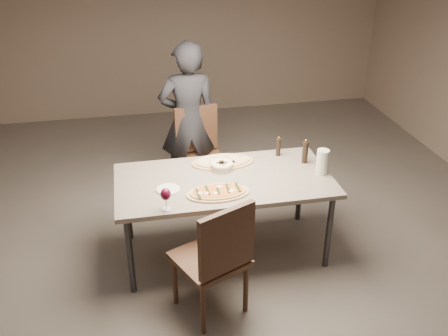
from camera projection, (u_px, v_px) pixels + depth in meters
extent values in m
plane|color=#605853|center=(224.00, 251.00, 4.50)|extent=(7.00, 7.00, 0.00)
plane|color=gray|center=(174.00, 16.00, 6.88)|extent=(6.00, 0.00, 6.00)
cube|color=gray|center=(224.00, 181.00, 4.16)|extent=(1.80, 0.90, 0.04)
cylinder|color=#333335|center=(130.00, 256.00, 3.88)|extent=(0.05, 0.05, 0.71)
cylinder|color=#333335|center=(329.00, 232.00, 4.16)|extent=(0.05, 0.05, 0.71)
cylinder|color=#333335|center=(127.00, 206.00, 4.52)|extent=(0.05, 0.05, 0.71)
cylinder|color=#333335|center=(300.00, 188.00, 4.80)|extent=(0.05, 0.05, 0.71)
ellipsoid|color=white|center=(207.00, 193.00, 3.87)|extent=(0.04, 0.04, 0.01)
ellipsoid|color=white|center=(220.00, 186.00, 3.96)|extent=(0.04, 0.04, 0.01)
ellipsoid|color=white|center=(233.00, 190.00, 3.91)|extent=(0.04, 0.04, 0.01)
ellipsoid|color=white|center=(218.00, 186.00, 3.96)|extent=(0.04, 0.04, 0.01)
ellipsoid|color=white|center=(215.00, 193.00, 3.87)|extent=(0.04, 0.04, 0.01)
ellipsoid|color=white|center=(200.00, 193.00, 3.87)|extent=(0.04, 0.04, 0.01)
ellipsoid|color=white|center=(231.00, 191.00, 3.90)|extent=(0.04, 0.04, 0.01)
cube|color=black|center=(198.00, 193.00, 3.87)|extent=(0.03, 0.14, 0.01)
cube|color=black|center=(208.00, 190.00, 3.92)|extent=(0.03, 0.14, 0.01)
cube|color=black|center=(218.00, 190.00, 3.92)|extent=(0.03, 0.14, 0.01)
cube|color=black|center=(228.00, 188.00, 3.94)|extent=(0.03, 0.14, 0.01)
cube|color=black|center=(238.00, 187.00, 3.95)|extent=(0.02, 0.14, 0.01)
cylinder|color=tan|center=(234.00, 161.00, 4.35)|extent=(0.06, 0.06, 0.00)
cylinder|color=tan|center=(231.00, 162.00, 4.34)|extent=(0.06, 0.06, 0.00)
cylinder|color=tan|center=(240.00, 155.00, 4.47)|extent=(0.06, 0.06, 0.00)
cylinder|color=tan|center=(217.00, 159.00, 4.39)|extent=(0.06, 0.06, 0.00)
cylinder|color=tan|center=(226.00, 158.00, 4.41)|extent=(0.06, 0.06, 0.00)
cylinder|color=beige|center=(222.00, 166.00, 4.28)|extent=(0.17, 0.17, 0.06)
torus|color=beige|center=(222.00, 164.00, 4.27)|extent=(0.20, 0.20, 0.03)
cube|color=olive|center=(224.00, 164.00, 4.28)|extent=(0.06, 0.06, 0.04)
cube|color=olive|center=(221.00, 163.00, 4.30)|extent=(0.06, 0.06, 0.04)
cube|color=olive|center=(219.00, 165.00, 4.27)|extent=(0.06, 0.06, 0.04)
cube|color=olive|center=(222.00, 166.00, 4.26)|extent=(0.06, 0.06, 0.04)
cylinder|color=white|center=(216.00, 196.00, 3.88)|extent=(0.14, 0.14, 0.02)
cylinder|color=#A6AE40|center=(216.00, 196.00, 3.88)|extent=(0.10, 0.10, 0.00)
cylinder|color=black|center=(278.00, 148.00, 4.50)|extent=(0.04, 0.04, 0.15)
cylinder|color=black|center=(279.00, 139.00, 4.46)|extent=(0.05, 0.05, 0.02)
sphere|color=gold|center=(279.00, 138.00, 4.45)|extent=(0.02, 0.02, 0.02)
cylinder|color=black|center=(305.00, 153.00, 4.37)|extent=(0.05, 0.05, 0.18)
cylinder|color=black|center=(306.00, 143.00, 4.32)|extent=(0.06, 0.06, 0.02)
sphere|color=gold|center=(306.00, 140.00, 4.31)|extent=(0.02, 0.02, 0.02)
cylinder|color=silver|center=(322.00, 162.00, 4.19)|extent=(0.10, 0.10, 0.22)
cylinder|color=silver|center=(167.00, 209.00, 3.73)|extent=(0.07, 0.07, 0.01)
cylinder|color=silver|center=(166.00, 204.00, 3.71)|extent=(0.01, 0.01, 0.09)
ellipsoid|color=#4F0B22|center=(166.00, 194.00, 3.67)|extent=(0.08, 0.08, 0.10)
cylinder|color=white|center=(168.00, 189.00, 3.98)|extent=(0.19, 0.19, 0.01)
cube|color=#41291B|center=(210.00, 259.00, 3.67)|extent=(0.63, 0.63, 0.04)
cylinder|color=#41291B|center=(203.00, 310.00, 3.54)|extent=(0.04, 0.04, 0.44)
cylinder|color=#41291B|center=(246.00, 288.00, 3.75)|extent=(0.04, 0.04, 0.44)
cylinder|color=#41291B|center=(175.00, 281.00, 3.82)|extent=(0.04, 0.04, 0.44)
cylinder|color=#41291B|center=(216.00, 262.00, 4.02)|extent=(0.04, 0.04, 0.44)
cube|color=#41291B|center=(227.00, 241.00, 3.38)|extent=(0.43, 0.23, 0.49)
cube|color=#41291B|center=(203.00, 162.00, 5.06)|extent=(0.52, 0.52, 0.04)
cylinder|color=#41291B|center=(215.00, 172.00, 5.38)|extent=(0.04, 0.04, 0.43)
cylinder|color=#41291B|center=(181.00, 177.00, 5.27)|extent=(0.04, 0.04, 0.43)
cylinder|color=#41291B|center=(226.00, 188.00, 5.07)|extent=(0.04, 0.04, 0.43)
cylinder|color=#41291B|center=(190.00, 195.00, 4.96)|extent=(0.04, 0.04, 0.43)
cube|color=#41291B|center=(196.00, 129.00, 5.10)|extent=(0.45, 0.10, 0.49)
imported|color=black|center=(188.00, 121.00, 5.08)|extent=(0.61, 0.41, 1.64)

